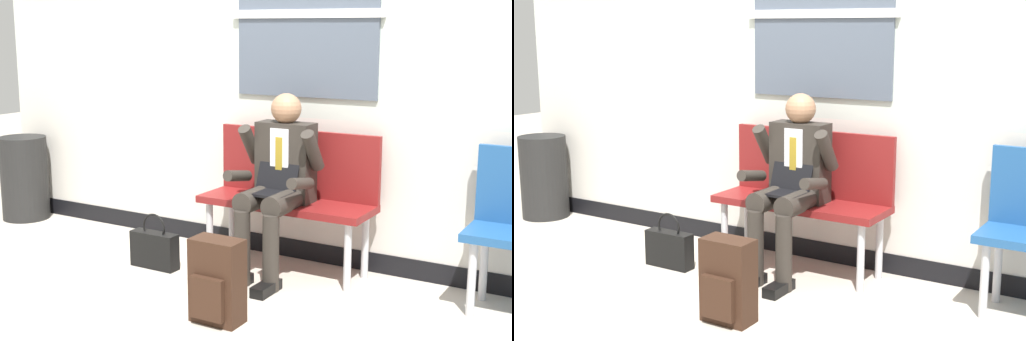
% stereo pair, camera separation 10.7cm
% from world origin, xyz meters
% --- Properties ---
extents(ground_plane, '(18.00, 18.00, 0.00)m').
position_xyz_m(ground_plane, '(0.00, 0.00, 0.00)').
color(ground_plane, '#B2A899').
extents(station_wall, '(5.47, 0.17, 2.94)m').
position_xyz_m(station_wall, '(0.00, 0.78, 1.46)').
color(station_wall, beige).
rests_on(station_wall, ground).
extents(bench_with_person, '(1.25, 0.42, 0.99)m').
position_xyz_m(bench_with_person, '(0.24, 0.51, 0.58)').
color(bench_with_person, maroon).
rests_on(bench_with_person, ground).
extents(person_seated, '(0.57, 0.70, 1.26)m').
position_xyz_m(person_seated, '(0.24, 0.31, 0.68)').
color(person_seated, '#2D2823').
rests_on(person_seated, ground).
extents(backpack, '(0.31, 0.21, 0.51)m').
position_xyz_m(backpack, '(0.33, -0.57, 0.25)').
color(backpack, '#331E14').
rests_on(backpack, ground).
extents(handbag, '(0.37, 0.11, 0.40)m').
position_xyz_m(handbag, '(-0.59, 0.01, 0.14)').
color(handbag, black).
rests_on(handbag, ground).
extents(trash_bin, '(0.42, 0.42, 0.75)m').
position_xyz_m(trash_bin, '(-2.46, 0.49, 0.37)').
color(trash_bin, black).
rests_on(trash_bin, ground).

